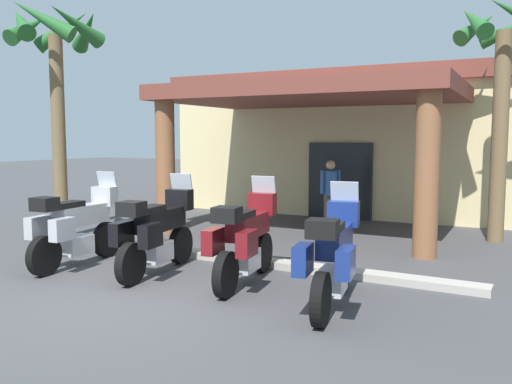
{
  "coord_description": "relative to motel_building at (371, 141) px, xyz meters",
  "views": [
    {
      "loc": [
        5.14,
        -5.46,
        2.23
      ],
      "look_at": [
        0.18,
        3.46,
        1.2
      ],
      "focal_mm": 37.64,
      "sensor_mm": 36.0,
      "label": 1
    }
  ],
  "objects": [
    {
      "name": "motorcycle_blue",
      "position": [
        2.79,
        -10.69,
        -1.42
      ],
      "size": [
        0.87,
        2.2,
        1.61
      ],
      "rotation": [
        0.0,
        0.0,
        1.75
      ],
      "color": "black",
      "rests_on": "ground_plane"
    },
    {
      "name": "motorcycle_black",
      "position": [
        -0.38,
        -10.42,
        -1.42
      ],
      "size": [
        0.81,
        2.21,
        1.61
      ],
      "rotation": [
        0.0,
        0.0,
        1.71
      ],
      "color": "black",
      "rests_on": "ground_plane"
    },
    {
      "name": "curb_strip",
      "position": [
        0.41,
        -9.06,
        -2.06
      ],
      "size": [
        8.33,
        0.36,
        0.12
      ],
      "primitive_type": "cube",
      "color": "#ADA89E",
      "rests_on": "ground_plane"
    },
    {
      "name": "motorcycle_maroon",
      "position": [
        1.2,
        -10.25,
        -1.42
      ],
      "size": [
        0.83,
        2.2,
        1.61
      ],
      "rotation": [
        0.0,
        0.0,
        1.73
      ],
      "color": "black",
      "rests_on": "ground_plane"
    },
    {
      "name": "pedestrian",
      "position": [
        0.5,
        -4.9,
        -1.15
      ],
      "size": [
        0.39,
        0.41,
        1.68
      ],
      "rotation": [
        0.0,
        0.0,
        5.52
      ],
      "color": "brown",
      "rests_on": "ground_plane"
    },
    {
      "name": "motorcycle_silver",
      "position": [
        -1.96,
        -10.66,
        -1.42
      ],
      "size": [
        0.74,
        2.21,
        1.61
      ],
      "rotation": [
        0.0,
        0.0,
        1.67
      ],
      "color": "black",
      "rests_on": "ground_plane"
    },
    {
      "name": "palm_tree_near_portico",
      "position": [
        4.21,
        -4.72,
        1.62
      ],
      "size": [
        2.01,
        2.0,
        5.13
      ],
      "color": "brown",
      "rests_on": "ground_plane"
    },
    {
      "name": "palm_tree_roadside",
      "position": [
        -4.3,
        -8.97,
        1.86
      ],
      "size": [
        2.05,
        2.16,
        5.21
      ],
      "color": "brown",
      "rests_on": "ground_plane"
    },
    {
      "name": "motel_building",
      "position": [
        0.0,
        0.0,
        0.0
      ],
      "size": [
        11.37,
        11.65,
        4.13
      ],
      "rotation": [
        0.0,
        0.0,
        0.04
      ],
      "color": "beige",
      "rests_on": "ground_plane"
    },
    {
      "name": "ground_plane",
      "position": [
        0.11,
        -11.73,
        -2.12
      ],
      "size": [
        80.0,
        80.0,
        0.0
      ],
      "primitive_type": "plane",
      "color": "#424244"
    }
  ]
}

